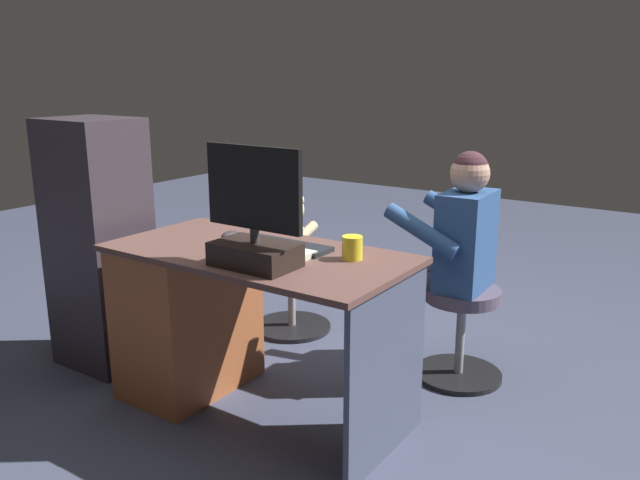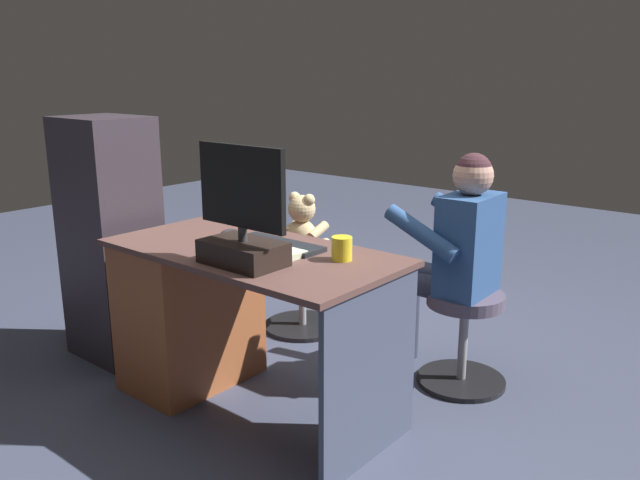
% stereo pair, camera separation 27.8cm
% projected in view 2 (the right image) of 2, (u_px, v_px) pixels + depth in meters
% --- Properties ---
extents(ground_plane, '(10.00, 10.00, 0.00)m').
position_uv_depth(ground_plane, '(315.00, 375.00, 3.20)').
color(ground_plane, '#40465D').
extents(desk, '(1.29, 0.65, 0.74)m').
position_uv_depth(desk, '(203.00, 308.00, 3.00)').
color(desk, brown).
rests_on(desk, ground_plane).
extents(monitor, '(0.43, 0.21, 0.46)m').
position_uv_depth(monitor, '(243.00, 228.00, 2.46)').
color(monitor, black).
rests_on(monitor, desk).
extents(keyboard, '(0.42, 0.14, 0.02)m').
position_uv_depth(keyboard, '(279.00, 244.00, 2.74)').
color(keyboard, black).
rests_on(keyboard, desk).
extents(computer_mouse, '(0.06, 0.10, 0.04)m').
position_uv_depth(computer_mouse, '(229.00, 233.00, 2.90)').
color(computer_mouse, '#2F292F').
rests_on(computer_mouse, desk).
extents(cup, '(0.08, 0.08, 0.09)m').
position_uv_depth(cup, '(342.00, 249.00, 2.54)').
color(cup, yellow).
rests_on(cup, desk).
extents(tv_remote, '(0.09, 0.16, 0.02)m').
position_uv_depth(tv_remote, '(244.00, 242.00, 2.78)').
color(tv_remote, black).
rests_on(tv_remote, desk).
extents(notebook_binder, '(0.23, 0.30, 0.02)m').
position_uv_depth(notebook_binder, '(262.00, 256.00, 2.56)').
color(notebook_binder, beige).
rests_on(notebook_binder, desk).
extents(office_chair_teddy, '(0.45, 0.45, 0.46)m').
position_uv_depth(office_chair_teddy, '(302.00, 285.00, 3.72)').
color(office_chair_teddy, black).
rests_on(office_chair_teddy, ground_plane).
extents(teddy_bear, '(0.24, 0.24, 0.35)m').
position_uv_depth(teddy_bear, '(303.00, 225.00, 3.64)').
color(teddy_bear, '#D7BB85').
rests_on(teddy_bear, office_chair_teddy).
extents(visitor_chair, '(0.42, 0.42, 0.46)m').
position_uv_depth(visitor_chair, '(464.00, 330.00, 3.05)').
color(visitor_chair, black).
rests_on(visitor_chair, ground_plane).
extents(person, '(0.52, 0.48, 1.11)m').
position_uv_depth(person, '(452.00, 249.00, 3.01)').
color(person, '#2C4E84').
rests_on(person, ground_plane).
extents(equipment_rack, '(0.44, 0.36, 1.25)m').
position_uv_depth(equipment_rack, '(111.00, 239.00, 3.31)').
color(equipment_rack, '#332B33').
rests_on(equipment_rack, ground_plane).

